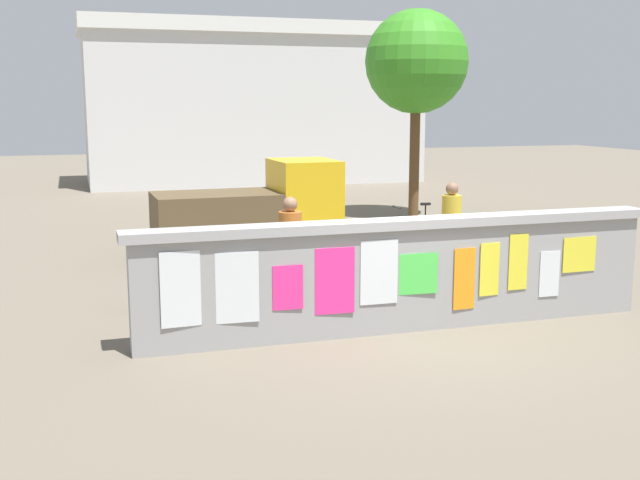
# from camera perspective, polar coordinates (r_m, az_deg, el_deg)

# --- Properties ---
(ground) EXTENTS (60.00, 60.00, 0.00)m
(ground) POSITION_cam_1_polar(r_m,az_deg,el_deg) (17.92, -4.23, 0.44)
(ground) COLOR #6B6051
(poster_wall) EXTENTS (7.26, 0.42, 1.49)m
(poster_wall) POSITION_cam_1_polar(r_m,az_deg,el_deg) (10.29, 6.13, -2.43)
(poster_wall) COLOR #969696
(poster_wall) RESTS_ON ground
(auto_rickshaw_truck) EXTENTS (3.63, 1.58, 1.85)m
(auto_rickshaw_truck) POSITION_cam_1_polar(r_m,az_deg,el_deg) (15.46, -4.68, 2.27)
(auto_rickshaw_truck) COLOR black
(auto_rickshaw_truck) RESTS_ON ground
(motorcycle) EXTENTS (1.90, 0.56, 0.87)m
(motorcycle) POSITION_cam_1_polar(r_m,az_deg,el_deg) (12.35, 6.86, -1.80)
(motorcycle) COLOR black
(motorcycle) RESTS_ON ground
(bicycle_near) EXTENTS (1.71, 0.44, 0.95)m
(bicycle_near) POSITION_cam_1_polar(r_m,az_deg,el_deg) (16.11, 7.19, 0.62)
(bicycle_near) COLOR black
(bicycle_near) RESTS_ON ground
(bicycle_far) EXTENTS (1.65, 0.61, 0.95)m
(bicycle_far) POSITION_cam_1_polar(r_m,az_deg,el_deg) (11.61, -9.26, -3.12)
(bicycle_far) COLOR black
(bicycle_far) RESTS_ON ground
(person_walking) EXTENTS (0.48, 0.48, 1.62)m
(person_walking) POSITION_cam_1_polar(r_m,az_deg,el_deg) (11.51, -2.19, 0.05)
(person_walking) COLOR #BF6626
(person_walking) RESTS_ON ground
(person_bystander) EXTENTS (0.48, 0.48, 1.62)m
(person_bystander) POSITION_cam_1_polar(r_m,az_deg,el_deg) (13.72, 9.59, 1.54)
(person_bystander) COLOR #D83F72
(person_bystander) RESTS_ON ground
(tree_roadside) EXTENTS (2.63, 2.63, 5.32)m
(tree_roadside) POSITION_cam_1_polar(r_m,az_deg,el_deg) (20.47, 7.07, 12.76)
(tree_roadside) COLOR brown
(tree_roadside) RESTS_ON ground
(building_background) EXTENTS (12.48, 4.74, 5.85)m
(building_background) POSITION_cam_1_polar(r_m,az_deg,el_deg) (29.87, -4.92, 9.95)
(building_background) COLOR silver
(building_background) RESTS_ON ground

